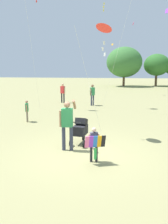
{
  "coord_description": "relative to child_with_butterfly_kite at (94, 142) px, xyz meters",
  "views": [
    {
      "loc": [
        1.13,
        -7.63,
        2.9
      ],
      "look_at": [
        -0.05,
        0.72,
        1.3
      ],
      "focal_mm": 37.51,
      "sensor_mm": 36.0,
      "label": 1
    }
  ],
  "objects": [
    {
      "name": "ground_plane",
      "position": [
        -0.47,
        0.76,
        -0.66
      ],
      "size": [
        120.0,
        120.0,
        0.0
      ],
      "primitive_type": "plane",
      "color": "#938E5B"
    },
    {
      "name": "treeline_distant",
      "position": [
        8.28,
        30.83,
        2.96
      ],
      "size": [
        17.64,
        7.53,
        6.08
      ],
      "color": "brown",
      "rests_on": "ground"
    },
    {
      "name": "child_with_butterfly_kite",
      "position": [
        0.0,
        0.0,
        0.0
      ],
      "size": [
        0.64,
        0.44,
        1.11
      ],
      "color": "#232328",
      "rests_on": "ground"
    },
    {
      "name": "person_adult_flyer",
      "position": [
        -1.04,
        0.94,
        0.41
      ],
      "size": [
        0.57,
        0.56,
        1.84
      ],
      "color": "#33384C",
      "rests_on": "ground"
    },
    {
      "name": "stroller",
      "position": [
        -0.69,
        1.7,
        -0.05
      ],
      "size": [
        0.62,
        1.11,
        1.03
      ],
      "color": "black",
      "rests_on": "ground"
    },
    {
      "name": "kite_adult_black",
      "position": [
        0.08,
        2.7,
        3.73
      ],
      "size": [
        1.32,
        2.06,
        4.61
      ],
      "color": "red",
      "rests_on": "ground"
    },
    {
      "name": "person_red_shirt",
      "position": [
        -4.14,
        5.01,
        0.04
      ],
      "size": [
        0.22,
        0.36,
        1.17
      ],
      "color": "#7F705B",
      "rests_on": "ground"
    },
    {
      "name": "person_sitting_far",
      "position": [
        -1.22,
        11.08,
        0.31
      ],
      "size": [
        0.37,
        0.46,
        1.63
      ],
      "color": "#33384C",
      "rests_on": "ground"
    },
    {
      "name": "person_couple_left",
      "position": [
        -3.83,
        12.16,
        0.3
      ],
      "size": [
        0.47,
        0.36,
        1.62
      ],
      "color": "#232328",
      "rests_on": "ground"
    }
  ]
}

